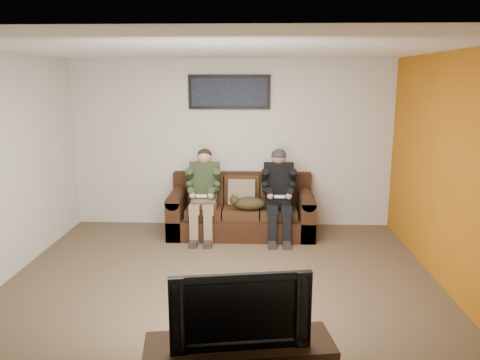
{
  "coord_description": "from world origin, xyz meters",
  "views": [
    {
      "loc": [
        0.39,
        -5.01,
        2.29
      ],
      "look_at": [
        0.17,
        1.2,
        0.95
      ],
      "focal_mm": 35.0,
      "sensor_mm": 36.0,
      "label": 1
    }
  ],
  "objects_px": {
    "framed_poster": "(229,92)",
    "person_left": "(204,189)",
    "television": "(239,306)",
    "cat": "(248,203)",
    "person_right": "(279,189)",
    "sofa": "(241,211)"
  },
  "relations": [
    {
      "from": "person_right",
      "to": "cat",
      "type": "bearing_deg",
      "value": -168.81
    },
    {
      "from": "person_left",
      "to": "framed_poster",
      "type": "relative_size",
      "value": 1.03
    },
    {
      "from": "person_left",
      "to": "person_right",
      "type": "distance_m",
      "value": 1.1
    },
    {
      "from": "sofa",
      "to": "person_left",
      "type": "relative_size",
      "value": 1.66
    },
    {
      "from": "sofa",
      "to": "television",
      "type": "relative_size",
      "value": 2.16
    },
    {
      "from": "framed_poster",
      "to": "television",
      "type": "xyz_separation_m",
      "value": [
        0.31,
        -4.17,
        -1.39
      ]
    },
    {
      "from": "sofa",
      "to": "television",
      "type": "distance_m",
      "value": 3.8
    },
    {
      "from": "cat",
      "to": "sofa",
      "type": "bearing_deg",
      "value": 111.75
    },
    {
      "from": "person_left",
      "to": "television",
      "type": "height_order",
      "value": "person_left"
    },
    {
      "from": "sofa",
      "to": "person_right",
      "type": "distance_m",
      "value": 0.7
    },
    {
      "from": "sofa",
      "to": "cat",
      "type": "relative_size",
      "value": 3.24
    },
    {
      "from": "sofa",
      "to": "framed_poster",
      "type": "distance_m",
      "value": 1.82
    },
    {
      "from": "cat",
      "to": "television",
      "type": "distance_m",
      "value": 3.52
    },
    {
      "from": "person_left",
      "to": "person_right",
      "type": "bearing_deg",
      "value": 0.02
    },
    {
      "from": "person_left",
      "to": "sofa",
      "type": "bearing_deg",
      "value": 17.99
    },
    {
      "from": "television",
      "to": "person_right",
      "type": "bearing_deg",
      "value": 74.27
    },
    {
      "from": "framed_poster",
      "to": "person_left",
      "type": "bearing_deg",
      "value": -121.59
    },
    {
      "from": "television",
      "to": "cat",
      "type": "bearing_deg",
      "value": 81.3
    },
    {
      "from": "person_left",
      "to": "framed_poster",
      "type": "height_order",
      "value": "framed_poster"
    },
    {
      "from": "cat",
      "to": "television",
      "type": "height_order",
      "value": "television"
    },
    {
      "from": "person_left",
      "to": "cat",
      "type": "xyz_separation_m",
      "value": [
        0.66,
        -0.09,
        -0.19
      ]
    },
    {
      "from": "cat",
      "to": "television",
      "type": "relative_size",
      "value": 0.67
    }
  ]
}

